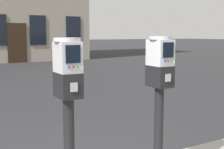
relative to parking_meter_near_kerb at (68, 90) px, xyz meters
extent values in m
cylinder|color=black|center=(0.00, 0.00, -0.49)|extent=(0.09, 0.09, 0.86)
cube|color=black|center=(0.00, 0.00, 0.04)|extent=(0.18, 0.24, 0.20)
cube|color=#A5A8AD|center=(0.00, -0.13, 0.04)|extent=(0.06, 0.01, 0.07)
cube|color=#B7BABF|center=(0.00, 0.00, 0.26)|extent=(0.18, 0.23, 0.24)
cube|color=black|center=(0.00, -0.12, 0.29)|extent=(0.12, 0.01, 0.14)
cylinder|color=blue|center=(-0.04, -0.12, 0.19)|extent=(0.02, 0.01, 0.02)
cylinder|color=red|center=(0.00, -0.12, 0.19)|extent=(0.02, 0.01, 0.02)
cylinder|color=green|center=(0.03, -0.12, 0.19)|extent=(0.02, 0.01, 0.02)
cylinder|color=#B7BABF|center=(0.00, 0.00, 0.40)|extent=(0.22, 0.22, 0.03)
cylinder|color=black|center=(0.94, 0.00, -0.49)|extent=(0.09, 0.09, 0.87)
cube|color=black|center=(0.94, 0.00, 0.05)|extent=(0.18, 0.24, 0.20)
cube|color=#A5A8AD|center=(0.93, -0.13, 0.05)|extent=(0.06, 0.01, 0.07)
cube|color=#B7BABF|center=(0.94, 0.00, 0.27)|extent=(0.18, 0.23, 0.25)
cube|color=black|center=(0.93, -0.12, 0.30)|extent=(0.12, 0.01, 0.14)
cylinder|color=blue|center=(0.90, -0.12, 0.20)|extent=(0.02, 0.01, 0.02)
cylinder|color=red|center=(0.93, -0.12, 0.20)|extent=(0.02, 0.01, 0.02)
cylinder|color=green|center=(0.97, -0.12, 0.20)|extent=(0.02, 0.01, 0.02)
cylinder|color=#B7BABF|center=(0.94, 0.00, 0.41)|extent=(0.22, 0.22, 0.03)
cube|color=black|center=(4.31, 14.52, 0.67)|extent=(0.90, 0.06, 1.60)
cube|color=black|center=(6.42, 14.52, 0.67)|extent=(0.90, 0.06, 1.60)
cube|color=black|center=(3.16, 14.52, -0.01)|extent=(1.00, 0.07, 2.10)
camera|label=1|loc=(-0.94, -2.28, 0.44)|focal=49.75mm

